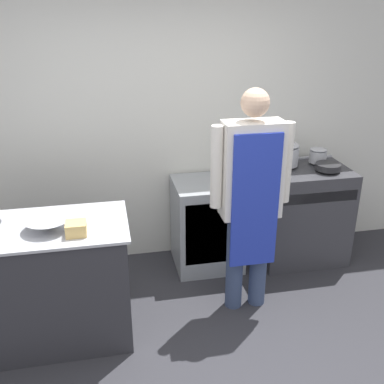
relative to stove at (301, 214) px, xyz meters
The scene contains 10 objects.
wall_back 1.64m from the stove, 163.93° to the left, with size 8.00×0.05×2.70m.
prep_counter 2.50m from the stove, 162.86° to the right, with size 1.34×0.69×0.93m.
stove is the anchor object (origin of this frame).
fridge_unit 0.94m from the stove, behind, with size 0.62×0.58×0.85m.
person_cook 1.16m from the stove, 139.21° to the right, with size 0.64×0.24×1.82m.
mixing_bowl 2.45m from the stove, 160.64° to the right, with size 0.31×0.31×0.08m.
plastic_tub 2.31m from the stove, 156.32° to the right, with size 0.14×0.14×0.09m.
stock_pot 0.63m from the stove, 149.78° to the left, with size 0.27×0.27×0.22m.
saute_pan 0.55m from the stove, 32.70° to the right, with size 0.23×0.23×0.06m.
sauce_pot 0.59m from the stove, 33.24° to the left, with size 0.16×0.16×0.14m.
Camera 1 is at (-0.52, -2.13, 2.35)m, focal length 42.00 mm.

